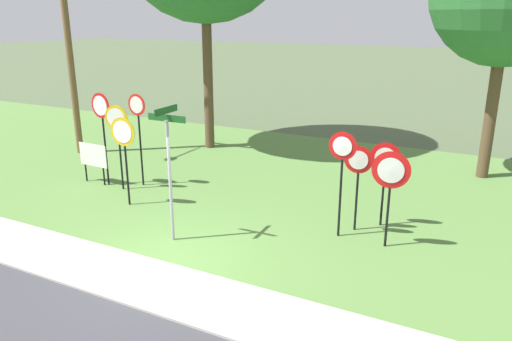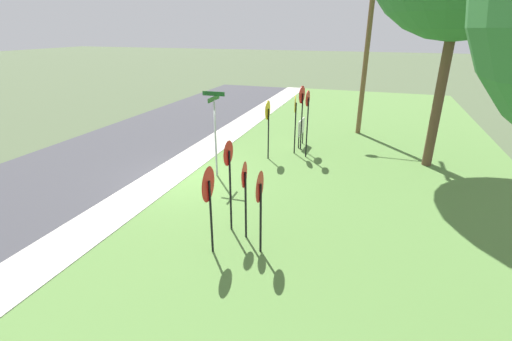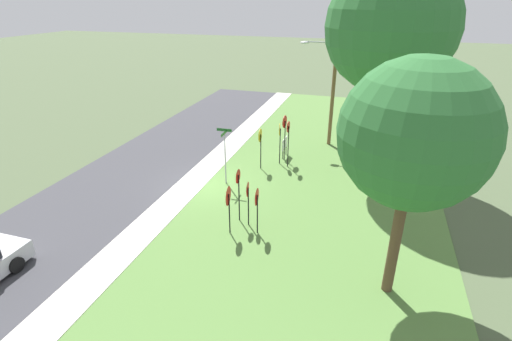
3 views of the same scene
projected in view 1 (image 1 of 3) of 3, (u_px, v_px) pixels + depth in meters
name	position (u px, v px, depth m)	size (l,w,h in m)	color
ground_plane	(166.00, 264.00, 10.35)	(160.00, 160.00, 0.00)	#4C5B3D
sidewalk_strip	(141.00, 281.00, 9.66)	(44.00, 1.60, 0.06)	#BCB7AD
grass_median	(283.00, 182.00, 15.43)	(44.00, 12.00, 0.04)	#567F3D
stop_sign_near_left	(138.00, 121.00, 14.46)	(0.64, 0.10, 2.81)	black
stop_sign_near_right	(102.00, 118.00, 14.49)	(0.75, 0.12, 2.83)	black
stop_sign_far_left	(117.00, 129.00, 14.15)	(0.73, 0.16, 2.55)	black
stop_sign_far_center	(124.00, 142.00, 12.96)	(0.77, 0.10, 2.45)	black
yield_sign_near_left	(390.00, 177.00, 10.56)	(0.84, 0.12, 2.23)	black
yield_sign_near_right	(358.00, 169.00, 11.45)	(0.66, 0.13, 2.11)	black
yield_sign_far_left	(385.00, 165.00, 11.70)	(0.75, 0.11, 2.12)	black
yield_sign_far_right	(342.00, 160.00, 11.02)	(0.65, 0.10, 2.53)	black
street_name_post	(169.00, 164.00, 10.85)	(0.96, 0.82, 3.12)	#9EA0A8
utility_pole	(62.00, 15.00, 17.03)	(2.10, 2.44, 9.29)	brown
notice_board	(93.00, 157.00, 15.01)	(1.10, 0.08, 1.25)	black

